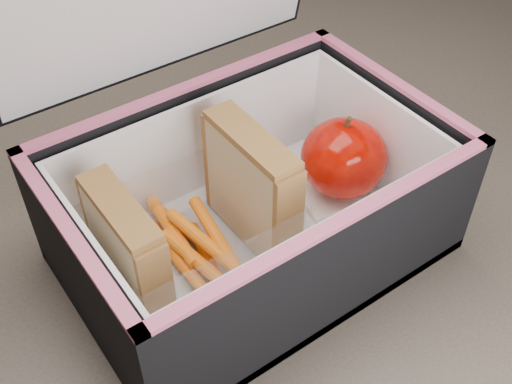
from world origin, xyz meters
The scene contains 8 objects.
kitchen_table centered at (0.00, 0.00, 0.66)m, with size 1.20×0.80×0.75m.
lunch_bag centered at (-0.07, 0.01, 0.82)m, with size 0.33×0.27×0.33m.
plastic_tub centered at (-0.13, 0.01, 0.80)m, with size 0.17×0.12×0.07m, color white, non-canonical shape.
sandwich_left centered at (-0.19, 0.01, 0.82)m, with size 0.03×0.10×0.11m.
sandwich_right centered at (-0.07, 0.01, 0.83)m, with size 0.03×0.10×0.12m.
carrot_sticks centered at (-0.13, 0.02, 0.78)m, with size 0.05×0.14×0.03m.
paper_napkin centered at (0.03, 0.01, 0.77)m, with size 0.07×0.07×0.01m, color white.
red_apple centered at (0.03, 0.01, 0.81)m, with size 0.10×0.10×0.09m.
Camera 1 is at (-0.31, -0.32, 1.21)m, focal length 45.00 mm.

